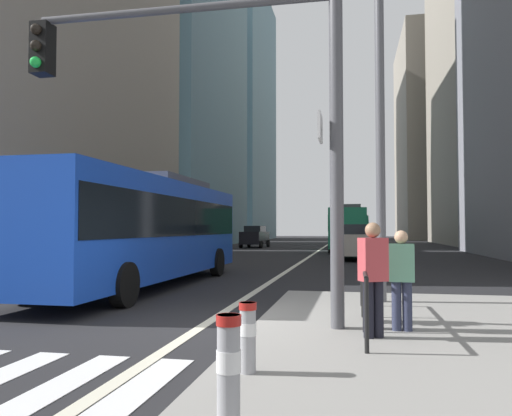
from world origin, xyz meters
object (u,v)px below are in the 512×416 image
object	(u,v)px
city_bus_red_receding	(349,227)
pedestrian_waiting	(402,275)
traffic_signal_gantry	(226,90)
street_lamp_post	(380,68)
sedan_white_oncoming	(48,251)
city_bus_red_distant	(358,227)
bollard_left	(248,333)
car_receding_far	(354,242)
city_bus_blue_oncoming	(145,225)
pedestrian_walking	(373,274)
car_oncoming_mid	(255,236)
car_receding_near	(358,242)
bollard_front	(229,369)

from	to	relation	value
city_bus_red_receding	pedestrian_waiting	distance (m)	30.50
traffic_signal_gantry	street_lamp_post	bearing A→B (deg)	49.09
sedan_white_oncoming	city_bus_red_distant	world-z (taller)	city_bus_red_distant
traffic_signal_gantry	bollard_left	world-z (taller)	traffic_signal_gantry
city_bus_red_receding	car_receding_far	world-z (taller)	city_bus_red_receding
city_bus_red_distant	bollard_left	world-z (taller)	city_bus_red_distant
city_bus_blue_oncoming	pedestrian_waiting	distance (m)	9.08
pedestrian_walking	car_oncoming_mid	bearing A→B (deg)	103.79
city_bus_red_receding	pedestrian_walking	world-z (taller)	city_bus_red_receding
car_receding_near	bollard_left	world-z (taller)	car_receding_near
car_receding_near	pedestrian_waiting	distance (m)	19.59
city_bus_red_distant	pedestrian_walking	world-z (taller)	city_bus_red_distant
sedan_white_oncoming	bollard_front	bearing A→B (deg)	-51.35
car_oncoming_mid	bollard_front	distance (m)	41.11
city_bus_red_receding	car_oncoming_mid	distance (m)	10.08
city_bus_blue_oncoming	car_oncoming_mid	size ratio (longest dim) A/B	2.70
sedan_white_oncoming	street_lamp_post	xyz separation A→B (m)	(10.59, -3.85, 4.29)
sedan_white_oncoming	car_receding_near	world-z (taller)	same
bollard_front	bollard_left	world-z (taller)	bollard_front
car_receding_near	city_bus_blue_oncoming	bearing A→B (deg)	-114.98
bollard_front	pedestrian_waiting	distance (m)	4.69
city_bus_blue_oncoming	sedan_white_oncoming	world-z (taller)	city_bus_blue_oncoming
bollard_front	sedan_white_oncoming	bearing A→B (deg)	128.65
bollard_front	city_bus_blue_oncoming	bearing A→B (deg)	116.76
car_receding_far	street_lamp_post	distance (m)	17.86
sedan_white_oncoming	city_bus_red_receding	bearing A→B (deg)	67.65
city_bus_blue_oncoming	sedan_white_oncoming	xyz separation A→B (m)	(-3.87, 1.05, -0.85)
car_oncoming_mid	car_receding_far	xyz separation A→B (m)	(8.73, -15.58, -0.00)
city_bus_red_distant	bollard_front	distance (m)	56.95
city_bus_blue_oncoming	bollard_left	bearing A→B (deg)	-59.91
street_lamp_post	pedestrian_walking	bearing A→B (deg)	-94.89
street_lamp_post	pedestrian_waiting	bearing A→B (deg)	-87.48
pedestrian_waiting	bollard_front	bearing A→B (deg)	-111.07
sedan_white_oncoming	city_bus_red_receding	xyz separation A→B (m)	(9.67, 23.52, 0.85)
traffic_signal_gantry	pedestrian_waiting	size ratio (longest dim) A/B	3.85
car_oncoming_mid	car_receding_far	bearing A→B (deg)	-60.74
city_bus_red_distant	bollard_left	bearing A→B (deg)	-91.73
sedan_white_oncoming	traffic_signal_gantry	world-z (taller)	traffic_signal_gantry
pedestrian_walking	car_receding_far	bearing A→B (deg)	90.69
car_oncoming_mid	bollard_left	xyz separation A→B (m)	(7.55, -38.68, -0.41)
city_bus_red_receding	pedestrian_walking	size ratio (longest dim) A/B	6.57
traffic_signal_gantry	pedestrian_waiting	distance (m)	4.18
street_lamp_post	car_receding_near	bearing A→B (deg)	91.19
traffic_signal_gantry	city_bus_red_receding	bearing A→B (deg)	86.67
sedan_white_oncoming	city_bus_blue_oncoming	bearing A→B (deg)	-15.19
city_bus_blue_oncoming	city_bus_red_distant	xyz separation A→B (m)	(6.64, 46.66, -0.00)
car_receding_near	street_lamp_post	xyz separation A→B (m)	(0.34, -16.48, 4.29)
city_bus_red_receding	car_receding_near	distance (m)	10.94
bollard_front	pedestrian_walking	world-z (taller)	pedestrian_walking
traffic_signal_gantry	street_lamp_post	distance (m)	4.28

